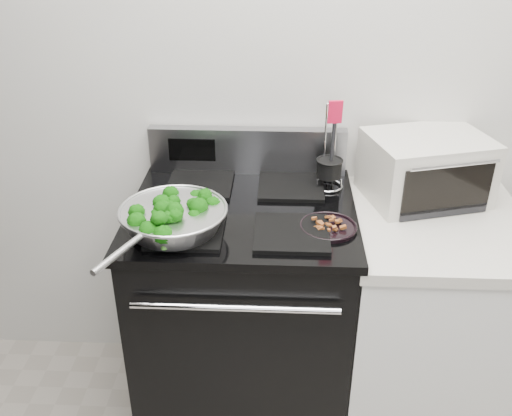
# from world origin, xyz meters

# --- Properties ---
(back_wall) EXTENTS (4.00, 0.02, 2.70)m
(back_wall) POSITION_xyz_m (0.00, 1.75, 1.35)
(back_wall) COLOR silver
(back_wall) RESTS_ON ground
(gas_range) EXTENTS (0.79, 0.69, 1.13)m
(gas_range) POSITION_xyz_m (-0.30, 1.41, 0.49)
(gas_range) COLOR black
(gas_range) RESTS_ON floor
(counter) EXTENTS (0.62, 0.68, 0.92)m
(counter) POSITION_xyz_m (0.39, 1.41, 0.46)
(counter) COLOR white
(counter) RESTS_ON floor
(skillet) EXTENTS (0.35, 0.53, 0.07)m
(skillet) POSITION_xyz_m (-0.51, 1.24, 1.00)
(skillet) COLOR silver
(skillet) RESTS_ON gas_range
(broccoli_pile) EXTENTS (0.28, 0.28, 0.10)m
(broccoli_pile) POSITION_xyz_m (-0.51, 1.24, 1.02)
(broccoli_pile) COLOR black
(broccoli_pile) RESTS_ON skillet
(bacon_plate) EXTENTS (0.19, 0.19, 0.04)m
(bacon_plate) POSITION_xyz_m (-0.01, 1.29, 0.97)
(bacon_plate) COLOR black
(bacon_plate) RESTS_ON gas_range
(utensil_holder) EXTENTS (0.11, 0.11, 0.34)m
(utensil_holder) POSITION_xyz_m (0.01, 1.59, 1.01)
(utensil_holder) COLOR silver
(utensil_holder) RESTS_ON gas_range
(toaster_oven) EXTENTS (0.48, 0.42, 0.24)m
(toaster_oven) POSITION_xyz_m (0.36, 1.59, 1.04)
(toaster_oven) COLOR beige
(toaster_oven) RESTS_ON counter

